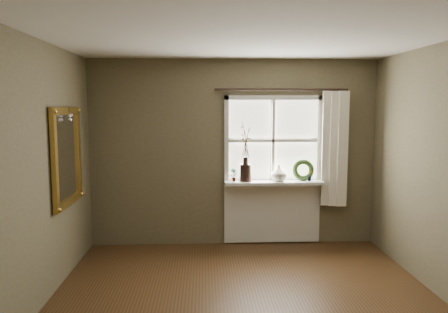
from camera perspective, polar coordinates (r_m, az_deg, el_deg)
ceiling at (r=3.88m, az=3.63°, el=16.14°), size 4.50×4.50×0.00m
wall_back at (r=6.16m, az=1.22°, el=0.50°), size 4.00×0.10×2.60m
wall_left at (r=4.20m, az=-25.60°, el=-3.04°), size 0.10×4.50×2.60m
wall_front at (r=1.70m, az=12.09°, el=-16.33°), size 4.00×0.10×2.60m
window_frame at (r=6.13m, az=6.41°, el=2.12°), size 1.36×0.06×1.24m
window_sill at (r=6.10m, az=6.50°, el=-3.40°), size 1.36×0.26×0.04m
window_apron at (r=6.29m, az=6.29°, el=-7.18°), size 1.36×0.04×0.88m
dark_jug at (r=6.03m, az=2.83°, el=-2.14°), size 0.21×0.21×0.24m
cream_vase at (r=6.09m, az=7.18°, el=-2.14°), size 0.24×0.24×0.23m
wreath at (r=6.19m, az=10.29°, el=-2.05°), size 0.31×0.16×0.31m
potted_plant_left at (r=6.02m, az=1.26°, el=-2.41°), size 0.12×0.10×0.18m
potted_plant_right at (r=6.18m, az=11.18°, el=-2.46°), size 0.09×0.07×0.15m
curtain at (r=6.23m, az=14.19°, el=0.97°), size 0.36×0.12×1.59m
curtain_rod at (r=6.08m, az=7.53°, el=8.67°), size 1.84×0.03×0.03m
gilt_mirror at (r=5.24m, az=-19.83°, el=0.03°), size 0.10×0.93×1.11m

